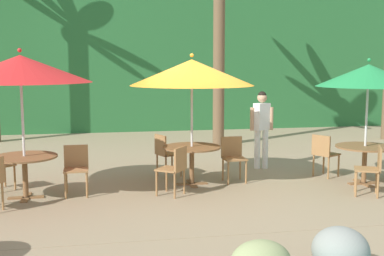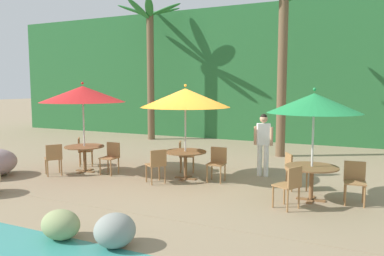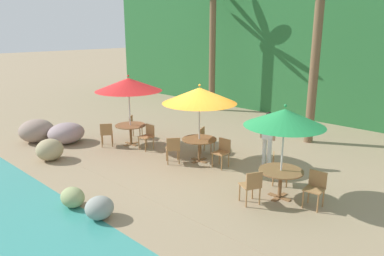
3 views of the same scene
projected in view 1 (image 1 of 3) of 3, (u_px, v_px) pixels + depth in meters
ground_plane at (203, 188)px, 9.27m from camera, size 120.00×120.00×0.00m
terrace_deck at (203, 187)px, 9.27m from camera, size 18.00×5.20×0.01m
foliage_backdrop at (151, 43)px, 17.64m from camera, size 28.00×2.40×6.00m
rock_seawall at (231, 217)px, 6.38m from camera, size 15.49×3.62×0.85m
umbrella_red at (20, 69)px, 8.24m from camera, size 2.36×2.36×2.55m
dining_table_red at (25, 163)px, 8.45m from camera, size 1.10×1.10×0.74m
chair_red_seaward at (76, 166)px, 8.72m from camera, size 0.42×0.43×0.87m
umbrella_orange at (192, 73)px, 9.23m from camera, size 2.32×2.32×2.48m
dining_table_orange at (192, 153)px, 9.43m from camera, size 1.10×1.10×0.74m
chair_orange_seaward at (233, 155)px, 9.72m from camera, size 0.44×0.44×0.87m
chair_orange_inland at (165, 152)px, 10.09m from camera, size 0.56×0.55×0.87m
chair_orange_left at (175, 167)px, 8.64m from camera, size 0.59×0.59×0.87m
umbrella_green at (368, 76)px, 9.28m from camera, size 1.94×1.94×2.40m
dining_table_green at (365, 152)px, 9.47m from camera, size 1.10×1.10×0.74m
chair_green_inland at (324, 152)px, 10.06m from camera, size 0.58×0.58×0.87m
chair_green_left at (373, 167)px, 8.65m from camera, size 0.57×0.57×0.87m
waiter_in_white at (262, 124)px, 10.83m from camera, size 0.52×0.33×1.70m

